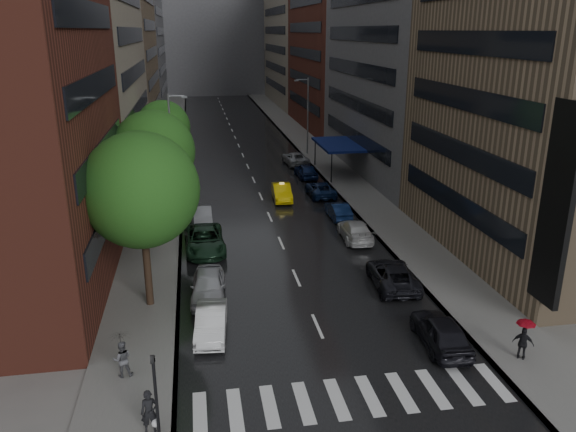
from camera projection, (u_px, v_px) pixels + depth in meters
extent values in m
plane|color=gray|center=(337.00, 370.00, 25.08)|extent=(220.00, 220.00, 0.00)
cube|color=black|center=(240.00, 149.00, 71.86)|extent=(14.00, 140.00, 0.01)
cube|color=gray|center=(168.00, 150.00, 70.41)|extent=(4.00, 140.00, 0.15)
cube|color=gray|center=(309.00, 146.00, 73.26)|extent=(4.00, 140.00, 0.15)
cube|color=silver|center=(200.00, 414.00, 22.24)|extent=(0.55, 2.80, 0.01)
cube|color=silver|center=(235.00, 410.00, 22.46)|extent=(0.55, 2.80, 0.01)
cube|color=silver|center=(270.00, 406.00, 22.68)|extent=(0.55, 2.80, 0.01)
cube|color=silver|center=(304.00, 402.00, 22.90)|extent=(0.55, 2.80, 0.01)
cube|color=silver|center=(337.00, 399.00, 23.12)|extent=(0.55, 2.80, 0.01)
cube|color=silver|center=(370.00, 395.00, 23.35)|extent=(0.55, 2.80, 0.01)
cube|color=silver|center=(402.00, 392.00, 23.57)|extent=(0.55, 2.80, 0.01)
cube|color=silver|center=(433.00, 389.00, 23.79)|extent=(0.55, 2.80, 0.01)
cube|color=silver|center=(464.00, 385.00, 24.01)|extent=(0.55, 2.80, 0.01)
cube|color=silver|center=(494.00, 382.00, 24.23)|extent=(0.55, 2.80, 0.01)
cube|color=maroon|center=(14.00, 59.00, 29.83)|extent=(8.00, 20.00, 26.00)
cube|color=gray|center=(84.00, 1.00, 51.02)|extent=(8.00, 28.00, 34.00)
cube|color=#937A5B|center=(123.00, 56.00, 79.11)|extent=(8.00, 28.00, 22.00)
cube|color=slate|center=(137.00, 4.00, 104.65)|extent=(8.00, 32.00, 38.00)
cube|color=#937A5B|center=(535.00, 21.00, 33.95)|extent=(8.00, 20.00, 30.00)
cube|color=slate|center=(395.00, 55.00, 57.35)|extent=(8.00, 28.00, 24.00)
cube|color=maroon|center=(331.00, 4.00, 81.65)|extent=(8.00, 28.00, 36.00)
cube|color=gray|center=(294.00, 32.00, 110.98)|extent=(8.00, 32.00, 28.00)
cube|color=black|center=(557.00, 206.00, 26.66)|extent=(0.30, 2.20, 10.00)
cube|color=slate|center=(213.00, 23.00, 130.43)|extent=(40.00, 14.00, 32.00)
cylinder|color=#382619|center=(147.00, 262.00, 30.09)|extent=(0.40, 0.40, 5.32)
sphere|color=#1E5116|center=(141.00, 190.00, 28.83)|extent=(6.08, 6.08, 6.08)
cylinder|color=#382619|center=(158.00, 203.00, 40.65)|extent=(0.40, 0.40, 5.08)
sphere|color=#1E5116|center=(154.00, 151.00, 39.45)|extent=(5.80, 5.80, 5.80)
cylinder|color=#382619|center=(166.00, 162.00, 54.58)|extent=(0.40, 0.40, 4.50)
sphere|color=#1E5116|center=(163.00, 127.00, 53.51)|extent=(5.15, 5.15, 5.15)
imported|color=yellow|center=(282.00, 192.00, 49.97)|extent=(1.74, 4.48, 1.45)
imported|color=white|center=(211.00, 322.00, 27.82)|extent=(1.85, 4.32, 1.39)
imported|color=#ADAEB3|center=(208.00, 286.00, 31.53)|extent=(2.19, 4.81, 1.60)
imported|color=#16301E|center=(205.00, 240.00, 38.42)|extent=(2.79, 5.79, 1.59)
imported|color=slate|center=(203.00, 215.00, 43.92)|extent=(1.44, 4.03, 1.32)
imported|color=black|center=(441.00, 331.00, 26.79)|extent=(2.10, 4.70, 1.57)
imported|color=black|center=(393.00, 275.00, 33.12)|extent=(2.78, 5.34, 1.44)
imported|color=silver|center=(355.00, 230.00, 40.52)|extent=(2.22, 4.94, 1.41)
imported|color=#10214B|center=(338.00, 210.00, 45.14)|extent=(1.45, 4.02, 1.32)
imported|color=#10224C|center=(320.00, 189.00, 51.17)|extent=(2.21, 4.77, 1.32)
imported|color=#0F1E4A|center=(306.00, 171.00, 57.48)|extent=(2.02, 4.49, 1.50)
imported|color=#9B9EA3|center=(295.00, 158.00, 63.27)|extent=(2.69, 5.17, 1.39)
imported|color=black|center=(149.00, 412.00, 20.75)|extent=(0.67, 0.47, 1.76)
sphere|color=white|center=(156.00, 423.00, 20.83)|extent=(0.32, 0.32, 0.32)
imported|color=#56575C|center=(122.00, 359.00, 24.18)|extent=(0.88, 0.72, 1.66)
imported|color=black|center=(120.00, 342.00, 23.93)|extent=(0.96, 0.98, 0.88)
imported|color=black|center=(523.00, 343.00, 25.48)|extent=(0.96, 0.87, 1.57)
imported|color=red|center=(526.00, 327.00, 25.21)|extent=(0.82, 0.82, 0.72)
cylinder|color=black|center=(156.00, 400.00, 20.29)|extent=(0.12, 0.12, 3.20)
imported|color=black|center=(153.00, 367.00, 19.84)|extent=(0.18, 0.15, 0.90)
cylinder|color=gray|center=(171.00, 145.00, 50.44)|extent=(0.18, 0.18, 9.00)
cube|color=gray|center=(184.00, 97.00, 49.34)|extent=(0.50, 0.22, 0.16)
cylinder|color=gray|center=(308.00, 116.00, 66.95)|extent=(0.18, 0.18, 9.00)
cube|color=gray|center=(296.00, 81.00, 65.40)|extent=(0.50, 0.22, 0.16)
cube|color=navy|center=(338.00, 144.00, 58.25)|extent=(4.00, 8.00, 0.25)
cylinder|color=black|center=(332.00, 168.00, 54.92)|extent=(0.12, 0.12, 3.00)
cylinder|color=black|center=(315.00, 152.00, 62.03)|extent=(0.12, 0.12, 3.00)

